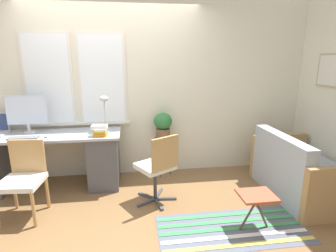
{
  "coord_description": "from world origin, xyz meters",
  "views": [
    {
      "loc": [
        0.25,
        -3.23,
        1.74
      ],
      "look_at": [
        0.73,
        0.16,
        0.87
      ],
      "focal_mm": 28.0,
      "sensor_mm": 36.0,
      "label": 1
    }
  ],
  "objects_px": {
    "mouse": "(46,136)",
    "couch_loveseat": "(300,174)",
    "book_stack": "(100,130)",
    "potted_plant": "(163,124)",
    "keyboard": "(23,138)",
    "monitor": "(27,112)",
    "plant_stand": "(163,143)",
    "desk_chair_wooden": "(23,177)",
    "folding_stool": "(256,198)",
    "desk_lamp": "(104,105)",
    "office_chair_swivel": "(158,166)"
  },
  "relations": [
    {
      "from": "desk_lamp",
      "to": "folding_stool",
      "type": "bearing_deg",
      "value": -39.34
    },
    {
      "from": "keyboard",
      "to": "folding_stool",
      "type": "height_order",
      "value": "keyboard"
    },
    {
      "from": "desk_lamp",
      "to": "office_chair_swivel",
      "type": "height_order",
      "value": "desk_lamp"
    },
    {
      "from": "folding_stool",
      "to": "office_chair_swivel",
      "type": "bearing_deg",
      "value": 144.94
    },
    {
      "from": "desk_chair_wooden",
      "to": "keyboard",
      "type": "bearing_deg",
      "value": 110.43
    },
    {
      "from": "office_chair_swivel",
      "to": "potted_plant",
      "type": "relative_size",
      "value": 2.28
    },
    {
      "from": "monitor",
      "to": "potted_plant",
      "type": "relative_size",
      "value": 1.34
    },
    {
      "from": "monitor",
      "to": "mouse",
      "type": "bearing_deg",
      "value": -43.02
    },
    {
      "from": "monitor",
      "to": "office_chair_swivel",
      "type": "bearing_deg",
      "value": -23.52
    },
    {
      "from": "monitor",
      "to": "folding_stool",
      "type": "relative_size",
      "value": 1.28
    },
    {
      "from": "book_stack",
      "to": "folding_stool",
      "type": "xyz_separation_m",
      "value": [
        1.66,
        -1.09,
        -0.49
      ]
    },
    {
      "from": "mouse",
      "to": "book_stack",
      "type": "distance_m",
      "value": 0.68
    },
    {
      "from": "mouse",
      "to": "couch_loveseat",
      "type": "bearing_deg",
      "value": -8.78
    },
    {
      "from": "couch_loveseat",
      "to": "book_stack",
      "type": "bearing_deg",
      "value": 79.51
    },
    {
      "from": "keyboard",
      "to": "book_stack",
      "type": "bearing_deg",
      "value": -0.69
    },
    {
      "from": "plant_stand",
      "to": "keyboard",
      "type": "bearing_deg",
      "value": -168.41
    },
    {
      "from": "folding_stool",
      "to": "couch_loveseat",
      "type": "bearing_deg",
      "value": 33.95
    },
    {
      "from": "desk_lamp",
      "to": "potted_plant",
      "type": "bearing_deg",
      "value": 11.09
    },
    {
      "from": "monitor",
      "to": "desk_chair_wooden",
      "type": "distance_m",
      "value": 1.0
    },
    {
      "from": "potted_plant",
      "to": "folding_stool",
      "type": "distance_m",
      "value": 1.73
    },
    {
      "from": "desk_lamp",
      "to": "plant_stand",
      "type": "bearing_deg",
      "value": 11.09
    },
    {
      "from": "keyboard",
      "to": "monitor",
      "type": "bearing_deg",
      "value": 95.87
    },
    {
      "from": "couch_loveseat",
      "to": "potted_plant",
      "type": "relative_size",
      "value": 3.39
    },
    {
      "from": "keyboard",
      "to": "mouse",
      "type": "bearing_deg",
      "value": 2.96
    },
    {
      "from": "mouse",
      "to": "keyboard",
      "type": "bearing_deg",
      "value": -177.04
    },
    {
      "from": "keyboard",
      "to": "desk_chair_wooden",
      "type": "bearing_deg",
      "value": -74.24
    },
    {
      "from": "mouse",
      "to": "plant_stand",
      "type": "height_order",
      "value": "mouse"
    },
    {
      "from": "monitor",
      "to": "mouse",
      "type": "height_order",
      "value": "monitor"
    },
    {
      "from": "mouse",
      "to": "office_chair_swivel",
      "type": "height_order",
      "value": "office_chair_swivel"
    },
    {
      "from": "plant_stand",
      "to": "monitor",
      "type": "bearing_deg",
      "value": -177.64
    },
    {
      "from": "couch_loveseat",
      "to": "folding_stool",
      "type": "bearing_deg",
      "value": 123.95
    },
    {
      "from": "couch_loveseat",
      "to": "plant_stand",
      "type": "distance_m",
      "value": 1.92
    },
    {
      "from": "keyboard",
      "to": "book_stack",
      "type": "relative_size",
      "value": 1.69
    },
    {
      "from": "keyboard",
      "to": "desk_lamp",
      "type": "relative_size",
      "value": 0.73
    },
    {
      "from": "plant_stand",
      "to": "book_stack",
      "type": "bearing_deg",
      "value": -156.13
    },
    {
      "from": "monitor",
      "to": "office_chair_swivel",
      "type": "distance_m",
      "value": 1.93
    },
    {
      "from": "book_stack",
      "to": "desk_lamp",
      "type": "bearing_deg",
      "value": 77.27
    },
    {
      "from": "plant_stand",
      "to": "potted_plant",
      "type": "relative_size",
      "value": 1.51
    },
    {
      "from": "desk_lamp",
      "to": "potted_plant",
      "type": "relative_size",
      "value": 1.27
    },
    {
      "from": "book_stack",
      "to": "folding_stool",
      "type": "bearing_deg",
      "value": -33.39
    },
    {
      "from": "book_stack",
      "to": "potted_plant",
      "type": "height_order",
      "value": "potted_plant"
    },
    {
      "from": "desk_chair_wooden",
      "to": "couch_loveseat",
      "type": "distance_m",
      "value": 3.39
    },
    {
      "from": "desk_chair_wooden",
      "to": "potted_plant",
      "type": "height_order",
      "value": "potted_plant"
    },
    {
      "from": "keyboard",
      "to": "book_stack",
      "type": "distance_m",
      "value": 0.95
    },
    {
      "from": "desk_lamp",
      "to": "book_stack",
      "type": "distance_m",
      "value": 0.38
    },
    {
      "from": "desk_chair_wooden",
      "to": "potted_plant",
      "type": "xyz_separation_m",
      "value": [
        1.68,
        0.86,
        0.34
      ]
    },
    {
      "from": "book_stack",
      "to": "potted_plant",
      "type": "bearing_deg",
      "value": 23.87
    },
    {
      "from": "mouse",
      "to": "desk_lamp",
      "type": "relative_size",
      "value": 0.15
    },
    {
      "from": "monitor",
      "to": "couch_loveseat",
      "type": "bearing_deg",
      "value": -12.45
    },
    {
      "from": "potted_plant",
      "to": "folding_stool",
      "type": "relative_size",
      "value": 0.96
    }
  ]
}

